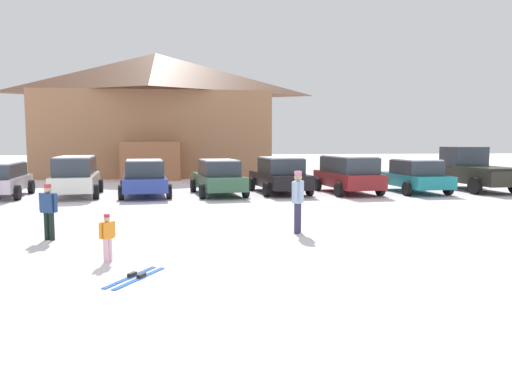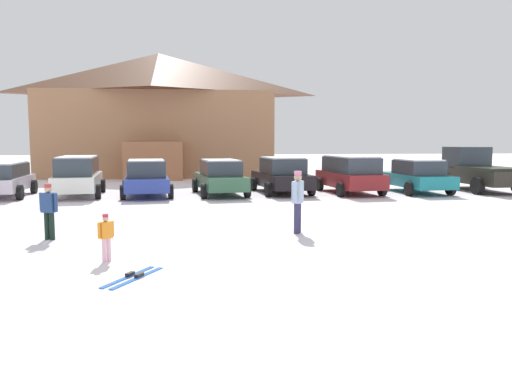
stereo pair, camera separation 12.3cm
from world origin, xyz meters
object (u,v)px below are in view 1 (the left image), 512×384
(parked_white_suv, at_px, (76,175))
(parked_teal_hatchback, at_px, (414,176))
(skier_child_in_orange_jacket, at_px, (107,235))
(parked_blue_hatchback, at_px, (145,178))
(parked_silver_wagon, at_px, (0,178))
(pickup_truck, at_px, (473,170))
(skier_adult_in_blue_parka, at_px, (298,198))
(parked_black_sedan, at_px, (280,175))
(parked_maroon_van, at_px, (348,173))
(pair_of_skis, at_px, (136,277))
(parked_green_coupe, at_px, (218,177))
(skier_teen_in_navy_coat, at_px, (49,209))
(ski_lodge, at_px, (157,114))

(parked_white_suv, bearing_deg, parked_teal_hatchback, -2.21)
(skier_child_in_orange_jacket, bearing_deg, parked_blue_hatchback, 91.05)
(parked_silver_wagon, bearing_deg, pickup_truck, 0.30)
(parked_teal_hatchback, relative_size, skier_adult_in_blue_parka, 2.69)
(parked_black_sedan, relative_size, parked_maroon_van, 1.05)
(parked_white_suv, height_order, parked_teal_hatchback, parked_white_suv)
(pickup_truck, bearing_deg, pair_of_skis, -137.06)
(parked_silver_wagon, relative_size, pair_of_skis, 2.97)
(parked_white_suv, distance_m, pair_of_skis, 14.51)
(parked_blue_hatchback, xyz_separation_m, pair_of_skis, (0.90, -13.60, -0.80))
(parked_green_coupe, relative_size, pickup_truck, 0.92)
(parked_blue_hatchback, height_order, skier_adult_in_blue_parka, skier_adult_in_blue_parka)
(parked_maroon_van, height_order, pair_of_skis, parked_maroon_van)
(pickup_truck, xyz_separation_m, pair_of_skis, (-15.09, -14.04, -0.97))
(parked_silver_wagon, distance_m, parked_maroon_van, 15.57)
(parked_teal_hatchback, bearing_deg, skier_child_in_orange_jacket, -135.76)
(parked_green_coupe, relative_size, skier_teen_in_navy_coat, 3.48)
(parked_black_sedan, xyz_separation_m, pair_of_skis, (-5.30, -13.99, -0.83))
(skier_adult_in_blue_parka, bearing_deg, parked_teal_hatchback, 50.41)
(parked_silver_wagon, xyz_separation_m, pickup_truck, (22.19, 0.12, 0.15))
(parked_teal_hatchback, bearing_deg, parked_maroon_van, 176.94)
(parked_black_sedan, bearing_deg, skier_adult_in_blue_parka, -98.02)
(skier_child_in_orange_jacket, height_order, skier_adult_in_blue_parka, skier_adult_in_blue_parka)
(parked_blue_hatchback, relative_size, pair_of_skis, 3.17)
(parked_silver_wagon, relative_size, parked_maroon_van, 0.96)
(skier_child_in_orange_jacket, xyz_separation_m, skier_teen_in_navy_coat, (-1.79, 2.53, 0.24))
(parked_blue_hatchback, xyz_separation_m, parked_teal_hatchback, (12.59, -0.26, -0.01))
(parked_teal_hatchback, bearing_deg, parked_silver_wagon, 178.20)
(parked_maroon_van, height_order, skier_child_in_orange_jacket, parked_maroon_van)
(parked_maroon_van, bearing_deg, skier_teen_in_navy_coat, -138.49)
(parked_green_coupe, relative_size, parked_black_sedan, 1.01)
(skier_adult_in_blue_parka, bearing_deg, ski_lodge, 101.89)
(parked_silver_wagon, height_order, parked_blue_hatchback, parked_blue_hatchback)
(parked_black_sedan, distance_m, skier_child_in_orange_jacket, 14.03)
(skier_child_in_orange_jacket, xyz_separation_m, skier_adult_in_blue_parka, (4.55, 2.59, 0.38))
(skier_adult_in_blue_parka, bearing_deg, parked_green_coupe, 98.71)
(parked_blue_hatchback, relative_size, parked_teal_hatchback, 1.05)
(parked_silver_wagon, xyz_separation_m, parked_white_suv, (3.19, 0.01, 0.12))
(parked_green_coupe, xyz_separation_m, parked_teal_hatchback, (9.30, -0.30, -0.01))
(parked_black_sedan, bearing_deg, parked_maroon_van, -8.66)
(parked_teal_hatchback, distance_m, pair_of_skis, 17.75)
(parked_black_sedan, relative_size, skier_adult_in_blue_parka, 2.91)
(parked_silver_wagon, xyz_separation_m, parked_maroon_van, (15.57, -0.42, 0.11))
(parked_white_suv, distance_m, pickup_truck, 19.00)
(parked_silver_wagon, bearing_deg, parked_blue_hatchback, -3.02)
(parked_green_coupe, bearing_deg, parked_maroon_van, -1.21)
(pickup_truck, bearing_deg, parked_black_sedan, -179.71)
(parked_silver_wagon, distance_m, parked_blue_hatchback, 6.21)
(ski_lodge, distance_m, parked_teal_hatchback, 19.32)
(ski_lodge, xyz_separation_m, skier_adult_in_blue_parka, (4.95, -23.52, -3.41))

